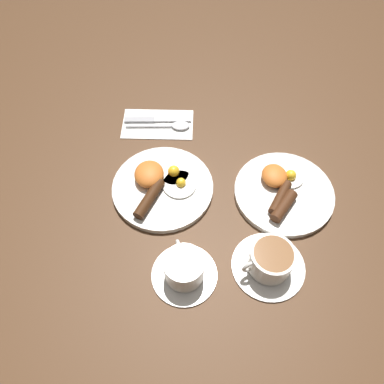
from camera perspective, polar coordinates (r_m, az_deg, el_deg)
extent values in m
plane|color=#4C301C|center=(0.94, -4.44, 0.43)|extent=(3.00, 3.00, 0.00)
cylinder|color=silver|center=(0.93, -4.47, 0.68)|extent=(0.25, 0.25, 0.01)
cylinder|color=white|center=(0.94, -2.74, 2.86)|extent=(0.07, 0.07, 0.01)
sphere|color=yellow|center=(0.94, -2.81, 3.19)|extent=(0.03, 0.03, 0.03)
cylinder|color=white|center=(0.92, -1.91, 1.09)|extent=(0.08, 0.08, 0.01)
sphere|color=yellow|center=(0.91, -1.68, 1.20)|extent=(0.02, 0.02, 0.02)
ellipsoid|color=orange|center=(0.93, -6.55, 2.73)|extent=(0.08, 0.07, 0.04)
cylinder|color=#3D210F|center=(0.89, -6.53, -0.98)|extent=(0.11, 0.07, 0.03)
cylinder|color=silver|center=(0.95, 13.81, -0.12)|extent=(0.24, 0.24, 0.01)
cylinder|color=white|center=(0.97, 14.62, 2.26)|extent=(0.07, 0.07, 0.01)
sphere|color=yellow|center=(0.96, 14.80, 2.49)|extent=(0.03, 0.03, 0.03)
ellipsoid|color=orange|center=(0.95, 12.44, 2.45)|extent=(0.07, 0.06, 0.03)
cylinder|color=#452513|center=(0.90, 13.80, -2.08)|extent=(0.09, 0.08, 0.03)
cylinder|color=#432412|center=(0.92, 13.28, -0.80)|extent=(0.09, 0.07, 0.02)
cylinder|color=silver|center=(0.83, -1.17, -12.43)|extent=(0.14, 0.14, 0.01)
cylinder|color=silver|center=(0.80, -1.22, -11.50)|extent=(0.09, 0.09, 0.06)
cylinder|color=brown|center=(0.77, -1.26, -10.67)|extent=(0.08, 0.08, 0.00)
torus|color=silver|center=(0.81, -1.97, -8.70)|extent=(0.04, 0.02, 0.04)
cylinder|color=silver|center=(0.85, 11.55, -10.96)|extent=(0.16, 0.16, 0.01)
cylinder|color=silver|center=(0.82, 11.97, -10.02)|extent=(0.09, 0.09, 0.06)
cylinder|color=brown|center=(0.80, 12.33, -9.19)|extent=(0.08, 0.08, 0.00)
torus|color=silver|center=(0.80, 8.99, -11.12)|extent=(0.02, 0.04, 0.04)
cube|color=white|center=(1.08, -5.24, 10.29)|extent=(0.13, 0.21, 0.01)
cube|color=silver|center=(1.08, -2.97, 10.96)|extent=(0.02, 0.10, 0.00)
cube|color=#9E9EA3|center=(1.09, -8.02, 10.84)|extent=(0.02, 0.09, 0.01)
ellipsoid|color=silver|center=(1.06, -1.75, 10.12)|extent=(0.04, 0.05, 0.01)
cube|color=silver|center=(1.07, -6.63, 9.97)|extent=(0.01, 0.13, 0.00)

